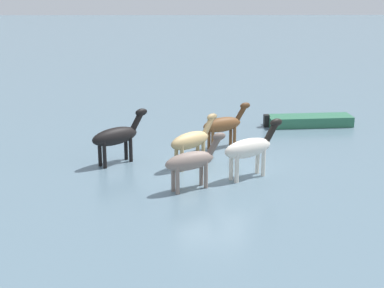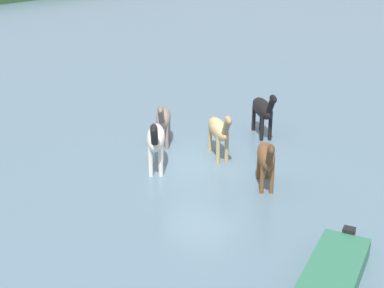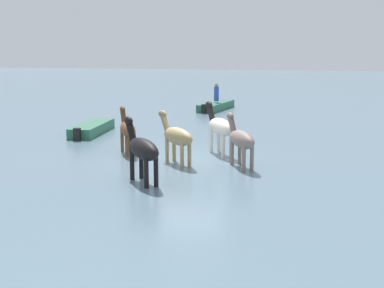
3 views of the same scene
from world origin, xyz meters
TOP-DOWN VIEW (x-y plane):
  - ground_plane at (0.00, 0.00)m, footprint 143.63×143.63m
  - horse_rear_stallion at (-0.57, -2.67)m, footprint 2.11×1.42m
  - horse_dun_straggler at (-1.24, 0.86)m, footprint 2.30×1.70m
  - horse_dark_mare at (0.75, -0.34)m, footprint 1.92×1.87m
  - horse_lead at (0.77, 1.94)m, footprint 2.15×1.46m
  - horse_gray_outer at (3.50, -0.71)m, footprint 2.12×1.89m
  - boat_dinghy_port at (-15.34, -1.89)m, footprint 4.44×1.84m
  - boat_tender_starboard at (-4.74, -5.98)m, footprint 4.13×1.41m
  - person_watcher_seated at (-15.29, -1.85)m, footprint 0.32×0.32m

SIDE VIEW (x-z plane):
  - ground_plane at x=0.00m, z-range 0.00..0.00m
  - boat_tender_starboard at x=-4.74m, z-range -0.20..0.52m
  - boat_dinghy_port at x=-15.34m, z-range -0.20..0.53m
  - horse_rear_stallion at x=-0.57m, z-range 0.09..1.83m
  - horse_lead at x=0.77m, z-range 0.09..1.87m
  - horse_dark_mare at x=0.75m, z-range 0.09..1.90m
  - horse_gray_outer at x=3.50m, z-range 0.10..2.01m
  - horse_dun_straggler at x=-1.24m, z-range 0.10..2.05m
  - person_watcher_seated at x=-15.29m, z-range 0.53..1.72m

